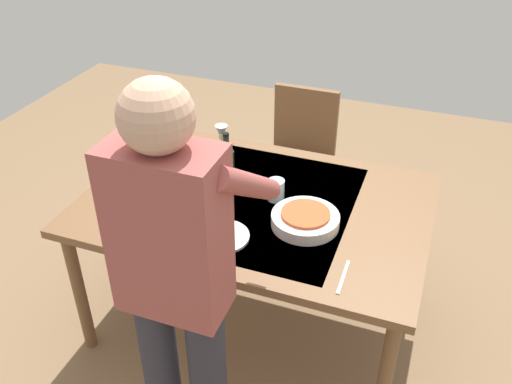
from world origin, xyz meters
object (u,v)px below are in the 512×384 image
(serving_bowl_pasta, at_px, (305,219))
(dinner_plate_near, at_px, (223,236))
(person_server, at_px, (177,281))
(wine_glass_right, at_px, (184,137))
(wine_glass_left, at_px, (222,134))
(wine_bottle, at_px, (227,168))
(water_cup_near_right, at_px, (149,226))
(water_cup_far_left, at_px, (138,203))
(side_bowl_salad, at_px, (187,195))
(chair_near, at_px, (300,152))
(dining_table, at_px, (256,213))
(water_cup_near_left, at_px, (276,190))
(side_bowl_bread, at_px, (121,184))

(serving_bowl_pasta, bearing_deg, dinner_plate_near, 34.11)
(serving_bowl_pasta, height_order, dinner_plate_near, serving_bowl_pasta)
(person_server, bearing_deg, wine_glass_right, -64.10)
(wine_glass_left, xyz_separation_m, dinner_plate_near, (-0.30, 0.69, -0.10))
(person_server, xyz_separation_m, wine_bottle, (0.19, -0.87, -0.09))
(wine_glass_right, distance_m, serving_bowl_pasta, 0.87)
(water_cup_near_right, bearing_deg, water_cup_far_left, -46.64)
(wine_glass_left, relative_size, serving_bowl_pasta, 0.50)
(dinner_plate_near, bearing_deg, side_bowl_salad, -36.25)
(chair_near, relative_size, side_bowl_salad, 5.06)
(wine_glass_left, relative_size, dinner_plate_near, 0.66)
(person_server, height_order, water_cup_far_left, person_server)
(serving_bowl_pasta, bearing_deg, chair_near, -72.77)
(serving_bowl_pasta, bearing_deg, wine_glass_right, -26.36)
(serving_bowl_pasta, bearing_deg, wine_glass_left, -38.74)
(dining_table, distance_m, serving_bowl_pasta, 0.30)
(dining_table, bearing_deg, water_cup_near_left, -150.92)
(person_server, bearing_deg, dining_table, -88.80)
(wine_glass_left, height_order, water_cup_near_right, wine_glass_left)
(dining_table, distance_m, dinner_plate_near, 0.32)
(wine_glass_left, height_order, dinner_plate_near, wine_glass_left)
(wine_glass_left, bearing_deg, wine_bottle, 117.41)
(dining_table, relative_size, side_bowl_bread, 10.01)
(dining_table, xyz_separation_m, water_cup_near_left, (-0.08, -0.05, 0.12))
(wine_bottle, relative_size, wine_glass_left, 1.96)
(dining_table, height_order, water_cup_far_left, water_cup_far_left)
(wine_bottle, bearing_deg, water_cup_near_right, 70.87)
(serving_bowl_pasta, relative_size, side_bowl_salad, 1.67)
(water_cup_near_left, height_order, serving_bowl_pasta, water_cup_near_left)
(water_cup_near_right, xyz_separation_m, water_cup_far_left, (0.14, -0.15, -0.01))
(water_cup_near_left, height_order, dinner_plate_near, water_cup_near_left)
(side_bowl_bread, bearing_deg, wine_glass_left, -119.91)
(wine_bottle, height_order, water_cup_near_right, wine_bottle)
(water_cup_near_right, distance_m, water_cup_far_left, 0.20)
(wine_glass_left, relative_size, water_cup_near_right, 1.45)
(wine_glass_right, bearing_deg, dinner_plate_near, 128.68)
(water_cup_near_left, bearing_deg, side_bowl_salad, 22.61)
(water_cup_near_left, bearing_deg, water_cup_far_left, 28.94)
(water_cup_near_right, bearing_deg, wine_glass_right, -75.49)
(water_cup_far_left, distance_m, dinner_plate_near, 0.44)
(water_cup_far_left, bearing_deg, dining_table, -151.09)
(person_server, distance_m, dinner_plate_near, 0.53)
(water_cup_near_left, relative_size, water_cup_far_left, 1.19)
(wine_glass_left, bearing_deg, wine_glass_right, 29.91)
(dining_table, height_order, wine_bottle, wine_bottle)
(wine_bottle, height_order, serving_bowl_pasta, wine_bottle)
(wine_bottle, bearing_deg, person_server, 102.21)
(wine_glass_left, bearing_deg, side_bowl_salad, 94.21)
(side_bowl_bread, bearing_deg, chair_near, -119.00)
(dining_table, distance_m, chair_near, 0.94)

